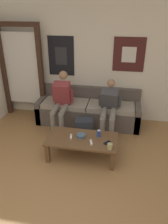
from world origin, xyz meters
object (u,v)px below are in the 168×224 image
drink_can_blue (99,133)px  cell_phone (107,143)px  coffee_table (82,141)px  ceramic_bowl (81,135)px  pillar_candle (110,146)px  game_controller_near_right (71,137)px  couch (88,111)px  person_seated_adult (61,100)px  backpack (84,129)px  game_controller_near_left (91,142)px  person_seated_teen (109,107)px

drink_can_blue → cell_phone: bearing=-46.8°
coffee_table → ceramic_bowl: (-0.03, 0.04, 0.09)m
drink_can_blue → cell_phone: (0.17, -0.18, -0.06)m
coffee_table → pillar_candle: 0.55m
game_controller_near_right → ceramic_bowl: bearing=12.2°
couch → ceramic_bowl: bearing=-86.6°
person_seated_adult → backpack: 0.79m
cell_phone → drink_can_blue: bearing=133.2°
cell_phone → pillar_candle: bearing=-71.6°
ceramic_bowl → cell_phone: size_ratio=1.12×
coffee_table → game_controller_near_left: (0.17, -0.11, 0.07)m
drink_can_blue → cell_phone: 0.25m
pillar_candle → game_controller_near_right: 0.73m
coffee_table → game_controller_near_left: size_ratio=8.24×
person_seated_adult → cell_phone: size_ratio=8.33×
person_seated_adult → ceramic_bowl: person_seated_adult is taller
coffee_table → game_controller_near_right: (-0.20, 0.00, 0.07)m
coffee_table → game_controller_near_right: 0.21m
drink_can_blue → game_controller_near_left: bearing=-113.5°
pillar_candle → cell_phone: bearing=108.4°
coffee_table → person_seated_teen: 1.02m
coffee_table → backpack: backpack is taller
person_seated_adult → game_controller_near_left: person_seated_adult is taller
couch → person_seated_teen: size_ratio=2.07×
pillar_candle → drink_can_blue: bearing=122.9°
cell_phone → ceramic_bowl: bearing=167.7°
coffee_table → ceramic_bowl: 0.10m
person_seated_teen → backpack: person_seated_teen is taller
person_seated_teen → game_controller_near_right: person_seated_teen is taller
game_controller_near_left → cell_phone: 0.27m
game_controller_near_right → coffee_table: bearing=-1.2°
ceramic_bowl → backpack: bearing=95.0°
person_seated_teen → drink_can_blue: bearing=-97.9°
pillar_candle → cell_phone: size_ratio=0.77×
person_seated_adult → ceramic_bowl: 1.10m
ceramic_bowl → drink_can_blue: size_ratio=1.33×
ceramic_bowl → cell_phone: (0.47, -0.10, -0.03)m
person_seated_teen → cell_phone: (0.06, -0.96, -0.23)m
game_controller_near_left → ceramic_bowl: bearing=142.9°
game_controller_near_left → game_controller_near_right: size_ratio=1.00×
person_seated_teen → coffee_table: bearing=-113.1°
backpack → person_seated_teen: bearing=32.9°
couch → game_controller_near_right: (-0.10, -1.28, 0.10)m
pillar_candle → person_seated_teen: bearing=95.7°
backpack → ceramic_bowl: 0.60m
backpack → pillar_candle: 1.03m
ceramic_bowl → game_controller_near_left: (0.20, -0.15, -0.02)m
couch → game_controller_near_right: 1.29m
backpack → pillar_candle: pillar_candle is taller
backpack → pillar_candle: bearing=-55.2°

